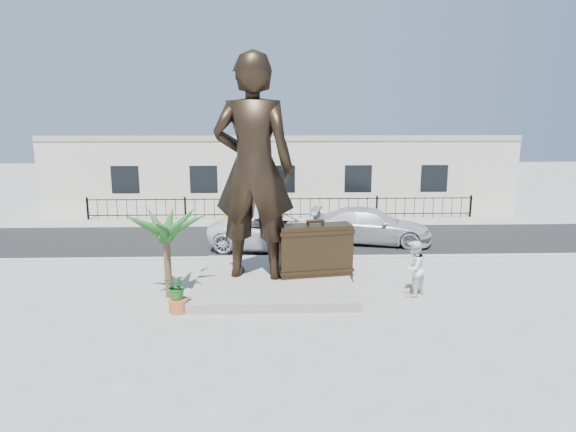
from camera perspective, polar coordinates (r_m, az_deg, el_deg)
name	(u,v)px	position (r m, az deg, el deg)	size (l,w,h in m)	color
ground	(290,300)	(15.39, 0.26, -9.90)	(100.00, 100.00, 0.00)	#9E9991
street	(284,238)	(23.03, -0.51, -2.68)	(40.00, 7.00, 0.01)	black
curb	(286,258)	(19.64, -0.25, -4.99)	(40.00, 0.25, 0.12)	#A5A399
far_sidewalk	(282,221)	(26.93, -0.72, -0.62)	(40.00, 2.50, 0.02)	#9E9991
plinth	(274,280)	(16.74, -1.67, -7.58)	(5.20, 5.20, 0.30)	gray
fence	(282,208)	(27.60, -0.76, 0.92)	(22.00, 0.10, 1.20)	black
building	(280,173)	(31.53, -0.93, 5.16)	(28.00, 7.00, 4.40)	silver
statue	(253,168)	(15.99, -4.12, 5.66)	(2.70, 1.77, 7.41)	black
suitcase	(315,250)	(16.61, 3.21, -4.02)	(2.50, 0.80, 1.76)	#2E2113
tourist	(414,269)	(15.97, 14.66, -6.04)	(0.88, 0.69, 1.81)	white
car_white	(276,231)	(20.96, -1.47, -1.85)	(2.63, 5.71, 1.59)	silver
car_silver	(371,226)	(22.43, 9.77, -1.14)	(2.21, 5.45, 1.58)	#B1B2B6
worker	(227,208)	(26.98, -7.29, 1.01)	(1.00, 0.57, 1.55)	#FC9B0D
palm_tree	(169,297)	(16.10, -13.88, -9.27)	(1.80, 1.80, 3.20)	#1C4E1C
planter	(179,305)	(14.78, -12.85, -10.29)	(0.56, 0.56, 0.40)	#A9572C
shrub	(178,286)	(14.57, -12.95, -8.10)	(0.72, 0.62, 0.80)	#206521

